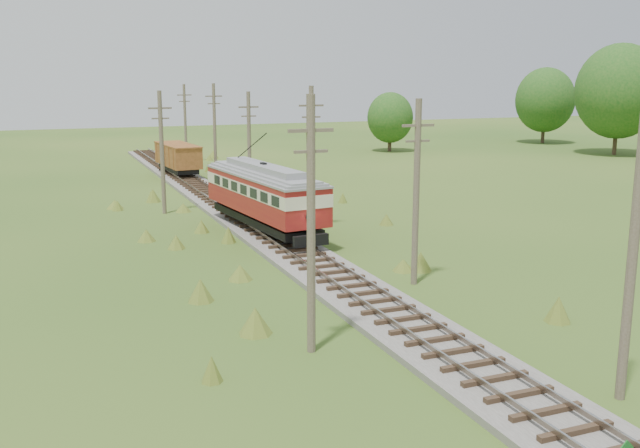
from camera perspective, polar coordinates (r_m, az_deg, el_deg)
name	(u,v)px	position (r m, az deg, el deg)	size (l,w,h in m)	color
railbed_main	(250,222)	(46.96, -5.65, 0.18)	(3.60, 96.00, 0.57)	#605B54
streetcar	(264,192)	(43.47, -4.51, 2.56)	(4.17, 12.64, 5.72)	black
gondola	(178,157)	(69.94, -11.30, 5.31)	(3.21, 8.15, 2.65)	black
gravel_pile	(243,184)	(61.32, -6.16, 3.20)	(3.08, 3.26, 1.12)	gray
utility_pole_r_1	(632,258)	(22.60, 23.71, -2.49)	(0.30, 0.30, 8.80)	brown
utility_pole_r_2	(416,191)	(32.88, 7.72, 2.64)	(1.60, 0.30, 8.60)	brown
utility_pole_r_3	(311,157)	(44.47, -0.70, 5.37)	(1.60, 0.30, 9.00)	brown
utility_pole_r_4	(249,144)	(56.70, -5.68, 6.39)	(1.60, 0.30, 8.40)	brown
utility_pole_r_5	(215,129)	(69.30, -8.42, 7.50)	(1.60, 0.30, 8.90)	brown
utility_pole_r_6	(185,122)	(81.94, -10.73, 7.99)	(1.60, 0.30, 8.70)	brown
utility_pole_l_a	(311,224)	(24.32, -0.72, 0.02)	(1.60, 0.30, 9.00)	brown
utility_pole_l_b	(162,151)	(51.14, -12.53, 5.70)	(1.60, 0.30, 8.60)	brown
tree_right_4	(619,91)	(95.48, 22.82, 9.76)	(10.50, 10.50, 13.53)	#38281C
tree_right_5	(545,100)	(108.79, 17.56, 9.44)	(8.40, 8.40, 10.82)	#38281C
tree_mid_b	(390,118)	(92.82, 5.63, 8.47)	(5.88, 5.88, 7.57)	#38281C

